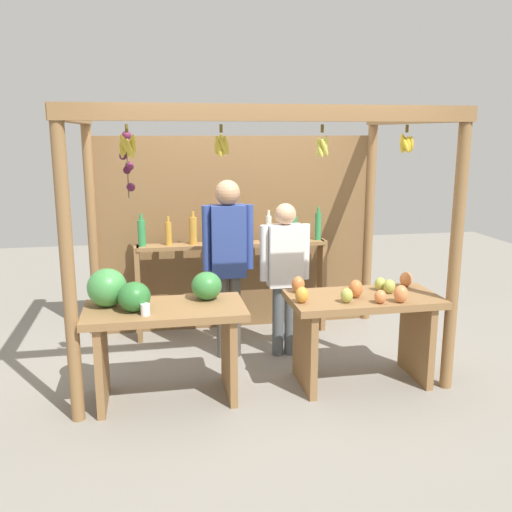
{
  "coord_description": "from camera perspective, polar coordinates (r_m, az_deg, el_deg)",
  "views": [
    {
      "loc": [
        -0.91,
        -5.0,
        2.13
      ],
      "look_at": [
        0.0,
        -0.18,
        1.05
      ],
      "focal_mm": 39.43,
      "sensor_mm": 36.0,
      "label": 1
    }
  ],
  "objects": [
    {
      "name": "market_stall",
      "position": [
        5.55,
        -1.22,
        4.46
      ],
      "size": [
        3.14,
        1.96,
        2.33
      ],
      "color": "olive",
      "rests_on": "ground"
    },
    {
      "name": "ground_plane",
      "position": [
        5.51,
        -0.36,
        -10.27
      ],
      "size": [
        12.0,
        12.0,
        0.0
      ],
      "primitive_type": "plane",
      "color": "gray",
      "rests_on": "ground"
    },
    {
      "name": "fruit_counter_right",
      "position": [
        4.89,
        10.74,
        -6.14
      ],
      "size": [
        1.28,
        0.64,
        0.93
      ],
      "color": "olive",
      "rests_on": "ground"
    },
    {
      "name": "bottle_shelf_unit",
      "position": [
        5.9,
        -2.48,
        -0.37
      ],
      "size": [
        2.01,
        0.22,
        1.35
      ],
      "color": "olive",
      "rests_on": "ground"
    },
    {
      "name": "fruit_counter_left",
      "position": [
        4.57,
        -10.11,
        -6.16
      ],
      "size": [
        1.3,
        0.65,
        1.08
      ],
      "color": "olive",
      "rests_on": "ground"
    },
    {
      "name": "vendor_woman",
      "position": [
        5.33,
        2.93,
        -1.11
      ],
      "size": [
        0.48,
        0.2,
        1.49
      ],
      "rotation": [
        0.0,
        0.0,
        -0.09
      ],
      "color": "#51595F",
      "rests_on": "ground"
    },
    {
      "name": "vendor_man",
      "position": [
        5.25,
        -2.84,
        0.39
      ],
      "size": [
        0.48,
        0.23,
        1.71
      ],
      "rotation": [
        0.0,
        0.0,
        -0.16
      ],
      "color": "#534F49",
      "rests_on": "ground"
    }
  ]
}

